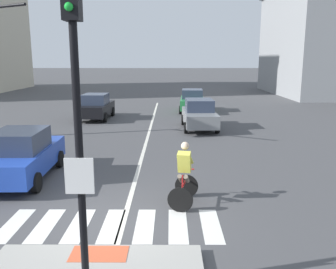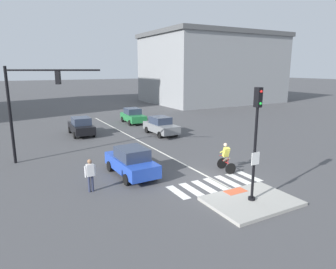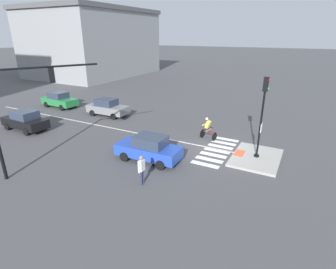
{
  "view_description": "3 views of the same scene",
  "coord_description": "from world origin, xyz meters",
  "px_view_note": "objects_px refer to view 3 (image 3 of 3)",
  "views": [
    {
      "loc": [
        1.37,
        -8.04,
        3.84
      ],
      "look_at": [
        1.29,
        4.8,
        1.15
      ],
      "focal_mm": 38.68,
      "sensor_mm": 36.0,
      "label": 1
    },
    {
      "loc": [
        -9.41,
        -12.04,
        5.99
      ],
      "look_at": [
        0.11,
        5.3,
        1.59
      ],
      "focal_mm": 32.16,
      "sensor_mm": 36.0,
      "label": 2
    },
    {
      "loc": [
        -16.17,
        -5.0,
        7.52
      ],
      "look_at": [
        -1.3,
        2.96,
        1.06
      ],
      "focal_mm": 28.24,
      "sensor_mm": 36.0,
      "label": 3
    }
  ],
  "objects_px": {
    "car_grey_eastbound_far": "(108,107)",
    "car_blue_westbound_near": "(149,148)",
    "cyclist": "(208,128)",
    "pedestrian_at_curb_left": "(142,168)",
    "traffic_light_mast": "(16,104)",
    "car_black_westbound_distant": "(25,120)",
    "car_green_eastbound_distant": "(59,100)",
    "signal_pole": "(263,111)"
  },
  "relations": [
    {
      "from": "car_grey_eastbound_far",
      "to": "car_blue_westbound_near",
      "type": "height_order",
      "value": "same"
    },
    {
      "from": "cyclist",
      "to": "pedestrian_at_curb_left",
      "type": "distance_m",
      "value": 7.83
    },
    {
      "from": "traffic_light_mast",
      "to": "car_black_westbound_distant",
      "type": "xyz_separation_m",
      "value": [
        4.62,
        6.87,
        -3.28
      ]
    },
    {
      "from": "car_grey_eastbound_far",
      "to": "car_black_westbound_distant",
      "type": "bearing_deg",
      "value": 152.93
    },
    {
      "from": "car_blue_westbound_near",
      "to": "car_black_westbound_distant",
      "type": "height_order",
      "value": "same"
    },
    {
      "from": "pedestrian_at_curb_left",
      "to": "car_green_eastbound_distant",
      "type": "bearing_deg",
      "value": 61.47
    },
    {
      "from": "car_grey_eastbound_far",
      "to": "car_blue_westbound_near",
      "type": "distance_m",
      "value": 10.85
    },
    {
      "from": "car_green_eastbound_distant",
      "to": "pedestrian_at_curb_left",
      "type": "distance_m",
      "value": 18.96
    },
    {
      "from": "car_black_westbound_distant",
      "to": "pedestrian_at_curb_left",
      "type": "height_order",
      "value": "pedestrian_at_curb_left"
    },
    {
      "from": "car_blue_westbound_near",
      "to": "pedestrian_at_curb_left",
      "type": "xyz_separation_m",
      "value": [
        -2.63,
        -1.2,
        0.17
      ]
    },
    {
      "from": "car_grey_eastbound_far",
      "to": "pedestrian_at_curb_left",
      "type": "xyz_separation_m",
      "value": [
        -9.05,
        -9.96,
        0.17
      ]
    },
    {
      "from": "car_grey_eastbound_far",
      "to": "pedestrian_at_curb_left",
      "type": "bearing_deg",
      "value": -132.28
    },
    {
      "from": "signal_pole",
      "to": "car_green_eastbound_distant",
      "type": "height_order",
      "value": "signal_pole"
    },
    {
      "from": "car_black_westbound_distant",
      "to": "cyclist",
      "type": "height_order",
      "value": "cyclist"
    },
    {
      "from": "car_grey_eastbound_far",
      "to": "car_green_eastbound_distant",
      "type": "relative_size",
      "value": 0.99
    },
    {
      "from": "car_grey_eastbound_far",
      "to": "car_blue_westbound_near",
      "type": "relative_size",
      "value": 1.0
    },
    {
      "from": "car_grey_eastbound_far",
      "to": "car_green_eastbound_distant",
      "type": "distance_m",
      "value": 6.7
    },
    {
      "from": "car_grey_eastbound_far",
      "to": "car_black_westbound_distant",
      "type": "height_order",
      "value": "same"
    },
    {
      "from": "signal_pole",
      "to": "cyclist",
      "type": "xyz_separation_m",
      "value": [
        1.74,
        3.96,
        -2.31
      ]
    },
    {
      "from": "car_green_eastbound_distant",
      "to": "pedestrian_at_curb_left",
      "type": "relative_size",
      "value": 2.5
    },
    {
      "from": "car_green_eastbound_distant",
      "to": "cyclist",
      "type": "bearing_deg",
      "value": -94.14
    },
    {
      "from": "signal_pole",
      "to": "car_grey_eastbound_far",
      "type": "relative_size",
      "value": 1.22
    },
    {
      "from": "signal_pole",
      "to": "car_blue_westbound_near",
      "type": "bearing_deg",
      "value": 119.77
    },
    {
      "from": "traffic_light_mast",
      "to": "car_black_westbound_distant",
      "type": "height_order",
      "value": "traffic_light_mast"
    },
    {
      "from": "car_green_eastbound_distant",
      "to": "signal_pole",
      "type": "bearing_deg",
      "value": -97.99
    },
    {
      "from": "signal_pole",
      "to": "car_green_eastbound_distant",
      "type": "bearing_deg",
      "value": 82.01
    },
    {
      "from": "cyclist",
      "to": "traffic_light_mast",
      "type": "bearing_deg",
      "value": 143.8
    },
    {
      "from": "traffic_light_mast",
      "to": "car_green_eastbound_distant",
      "type": "distance_m",
      "value": 15.45
    },
    {
      "from": "traffic_light_mast",
      "to": "pedestrian_at_curb_left",
      "type": "distance_m",
      "value": 7.37
    },
    {
      "from": "car_blue_westbound_near",
      "to": "signal_pole",
      "type": "bearing_deg",
      "value": -60.23
    },
    {
      "from": "signal_pole",
      "to": "traffic_light_mast",
      "type": "relative_size",
      "value": 0.83
    },
    {
      "from": "car_black_westbound_distant",
      "to": "cyclist",
      "type": "xyz_separation_m",
      "value": [
        5.18,
        -14.04,
        0.06
      ]
    },
    {
      "from": "traffic_light_mast",
      "to": "car_grey_eastbound_far",
      "type": "bearing_deg",
      "value": 17.96
    },
    {
      "from": "signal_pole",
      "to": "car_blue_westbound_near",
      "type": "distance_m",
      "value": 7.27
    },
    {
      "from": "car_blue_westbound_near",
      "to": "pedestrian_at_curb_left",
      "type": "distance_m",
      "value": 2.9
    },
    {
      "from": "car_black_westbound_distant",
      "to": "car_blue_westbound_near",
      "type": "bearing_deg",
      "value": -89.91
    },
    {
      "from": "car_blue_westbound_near",
      "to": "traffic_light_mast",
      "type": "bearing_deg",
      "value": 131.92
    },
    {
      "from": "signal_pole",
      "to": "car_green_eastbound_distant",
      "type": "distance_m",
      "value": 21.76
    },
    {
      "from": "car_grey_eastbound_far",
      "to": "car_blue_westbound_near",
      "type": "xyz_separation_m",
      "value": [
        -6.42,
        -8.75,
        0.0
      ]
    },
    {
      "from": "pedestrian_at_curb_left",
      "to": "car_black_westbound_distant",
      "type": "bearing_deg",
      "value": 78.83
    },
    {
      "from": "signal_pole",
      "to": "car_blue_westbound_near",
      "type": "relative_size",
      "value": 1.22
    },
    {
      "from": "cyclist",
      "to": "pedestrian_at_curb_left",
      "type": "height_order",
      "value": "cyclist"
    }
  ]
}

